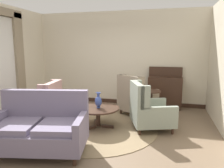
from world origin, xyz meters
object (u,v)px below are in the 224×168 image
armchair_far_left (44,106)px  sideboard (165,91)px  armchair_foreground_right (148,110)px  coffee_table (98,111)px  settee (40,128)px  side_table (151,102)px  armchair_beside_settee (136,98)px  porcelain_vase (98,101)px

armchair_far_left → sideboard: (2.76, 2.03, 0.11)m
armchair_foreground_right → sideboard: (0.32, 1.81, 0.10)m
coffee_table → armchair_far_left: armchair_far_left is taller
settee → sideboard: 3.91m
side_table → settee: bearing=-127.9°
armchair_far_left → side_table: 2.61m
side_table → coffee_table: bearing=-141.8°
armchair_beside_settee → porcelain_vase: bearing=96.0°
porcelain_vase → armchair_beside_settee: size_ratio=0.30×
porcelain_vase → armchair_far_left: bearing=-179.0°
armchair_far_left → sideboard: bearing=118.4°
side_table → sideboard: 1.17m
porcelain_vase → side_table: size_ratio=0.47×
armchair_beside_settee → coffee_table: bearing=95.1°
armchair_beside_settee → armchair_foreground_right: (0.42, -0.99, -0.02)m
coffee_table → side_table: size_ratio=1.29×
settee → side_table: 2.81m
armchair_beside_settee → sideboard: sideboard is taller
sideboard → side_table: bearing=-105.6°
coffee_table → porcelain_vase: 0.23m
sideboard → armchair_beside_settee: bearing=-131.9°
armchair_beside_settee → sideboard: bearing=-96.5°
side_table → armchair_far_left: bearing=-159.5°
armchair_foreground_right → side_table: bearing=-21.0°
settee → sideboard: sideboard is taller
coffee_table → armchair_foreground_right: 1.11m
armchair_beside_settee → armchair_foreground_right: bearing=148.2°
settee → side_table: (1.73, 2.21, 0.02)m
porcelain_vase → armchair_foreground_right: armchair_foreground_right is taller
coffee_table → settee: size_ratio=0.55×
armchair_beside_settee → armchair_foreground_right: 1.07m
armchair_foreground_right → armchair_beside_settee: bearing=2.5°
settee → sideboard: size_ratio=1.42×
sideboard → porcelain_vase: bearing=-125.0°
coffee_table → armchair_far_left: bearing=-178.2°
armchair_beside_settee → sideboard: size_ratio=0.93×
porcelain_vase → settee: bearing=-115.5°
settee → armchair_far_left: (-0.72, 1.30, 0.01)m
coffee_table → side_table: side_table is taller
coffee_table → sideboard: bearing=54.5°
side_table → sideboard: sideboard is taller
coffee_table → porcelain_vase: porcelain_vase is taller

